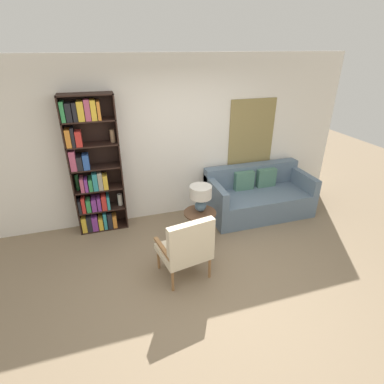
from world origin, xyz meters
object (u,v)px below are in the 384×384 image
side_table (200,215)px  table_lamp (201,195)px  armchair (187,246)px  bookshelf (92,172)px  couch (257,196)px

side_table → table_lamp: size_ratio=1.25×
armchair → side_table: bearing=60.6°
table_lamp → armchair: bearing=-119.3°
bookshelf → couch: bookshelf is taller
bookshelf → couch: bearing=-5.8°
table_lamp → bookshelf: bearing=151.7°
bookshelf → side_table: bearing=-29.7°
armchair → couch: bearing=37.5°
couch → side_table: (-1.30, -0.56, 0.14)m
armchair → couch: (1.73, 1.32, -0.20)m
couch → table_lamp: size_ratio=4.40×
side_table → couch: bearing=23.5°
bookshelf → armchair: 1.99m
side_table → table_lamp: (0.02, 0.04, 0.33)m
armchair → side_table: (0.43, 0.76, -0.05)m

